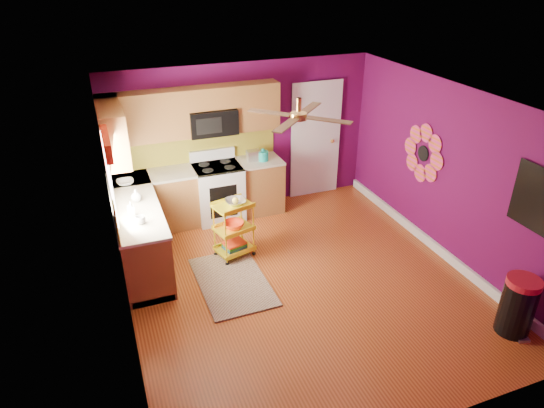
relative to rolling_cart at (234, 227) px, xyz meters
name	(u,v)px	position (x,y,z in m)	size (l,w,h in m)	color
ground	(300,281)	(0.64, -0.94, -0.49)	(5.00, 5.00, 0.00)	maroon
room_envelope	(306,172)	(0.67, -0.94, 1.14)	(4.54, 5.04, 2.52)	#5A0A47
lower_cabinets	(175,212)	(-0.70, 0.87, -0.05)	(2.81, 2.31, 0.94)	brown
electric_range	(218,192)	(0.09, 1.23, -0.01)	(0.76, 0.66, 1.13)	white
upper_cabinetry	(169,120)	(-0.60, 1.23, 1.31)	(2.80, 2.30, 1.26)	brown
left_window	(107,158)	(-1.57, 0.11, 1.25)	(0.08, 1.35, 1.08)	white
panel_door	(315,141)	(1.99, 1.52, 0.54)	(0.95, 0.11, 2.15)	white
right_wall_art	(467,171)	(2.87, -1.28, 0.96)	(0.04, 2.74, 1.04)	black
ceiling_fan	(299,115)	(0.64, -0.74, 1.80)	(1.01, 1.01, 0.26)	#BF8C3F
shag_rug	(232,281)	(-0.24, -0.63, -0.48)	(0.89, 1.46, 0.02)	black
rolling_cart	(234,227)	(0.00, 0.00, 0.00)	(0.61, 0.51, 0.95)	yellow
trash_can	(518,306)	(2.60, -2.73, -0.12)	(0.49, 0.49, 0.75)	black
teal_kettle	(263,156)	(0.88, 1.20, 0.54)	(0.18, 0.18, 0.21)	teal
toaster	(253,156)	(0.73, 1.24, 0.54)	(0.22, 0.15, 0.18)	beige
soap_bottle_a	(131,209)	(-1.39, 0.00, 0.55)	(0.09, 0.09, 0.20)	#EA3F72
soap_bottle_b	(136,195)	(-1.27, 0.41, 0.54)	(0.14, 0.14, 0.18)	white
counter_dish	(125,182)	(-1.36, 1.04, 0.48)	(0.25, 0.25, 0.06)	white
counter_cup	(140,220)	(-1.30, -0.26, 0.50)	(0.13, 0.13, 0.10)	white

